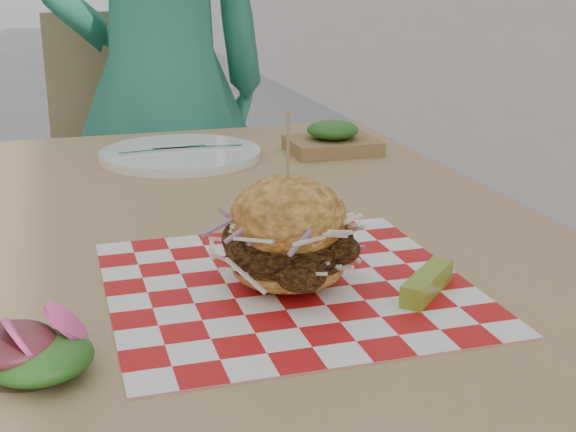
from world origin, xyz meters
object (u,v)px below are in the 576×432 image
object	(u,v)px
patio_table	(229,281)
sandwich	(288,239)
diner	(161,89)
patio_chair	(139,174)

from	to	relation	value
patio_table	sandwich	bearing A→B (deg)	-86.31
diner	patio_chair	size ratio (longest dim) A/B	1.65
patio_chair	sandwich	bearing A→B (deg)	-90.89
patio_chair	sandwich	size ratio (longest dim) A/B	5.38
patio_table	patio_chair	xyz separation A→B (m)	(-0.00, 1.05, -0.12)
diner	patio_chair	xyz separation A→B (m)	(-0.05, 0.13, -0.23)
patio_table	sandwich	size ratio (longest dim) A/B	6.79
patio_table	diner	bearing A→B (deg)	87.10
patio_table	sandwich	xyz separation A→B (m)	(0.01, -0.22, 0.13)
diner	sandwich	bearing A→B (deg)	77.48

